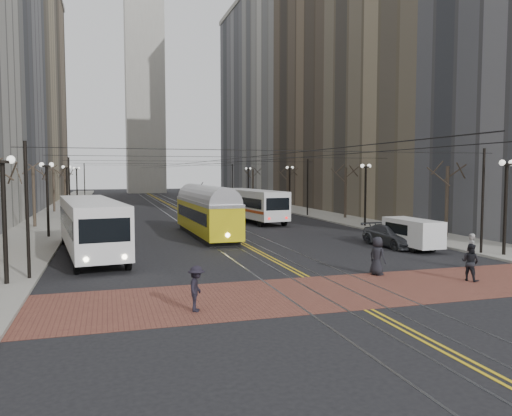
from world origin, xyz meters
TOP-DOWN VIEW (x-y plane):
  - ground at (0.00, 0.00)m, footprint 260.00×260.00m
  - sidewalk_left at (-15.00, 45.00)m, footprint 5.00×140.00m
  - sidewalk_right at (15.00, 45.00)m, footprint 5.00×140.00m
  - crosswalk_band at (0.00, -4.00)m, footprint 25.00×6.00m
  - streetcar_rails at (0.00, 45.00)m, footprint 4.80×130.00m
  - centre_lines at (0.00, 45.00)m, footprint 0.42×130.00m
  - building_left_far at (-25.50, 86.00)m, footprint 16.00×20.00m
  - building_right_midnear at (27.50, 26.00)m, footprint 20.00×20.00m
  - building_right_mid at (25.50, 46.00)m, footprint 16.00×20.00m
  - building_right_midfar at (27.50, 66.00)m, footprint 20.00×20.00m
  - building_right_far at (25.50, 86.00)m, footprint 16.00×20.00m
  - clock_tower at (0.00, 102.00)m, footprint 12.00×12.00m
  - lamp_posts at (-0.00, 28.75)m, footprint 27.60×57.20m
  - street_trees at (0.00, 35.25)m, footprint 31.68×53.28m
  - trolley_wires at (0.00, 34.83)m, footprint 25.96×120.00m
  - transit_bus at (-10.30, 8.81)m, footprint 4.58×13.97m
  - streetcar at (-1.72, 15.82)m, footprint 2.80×13.45m
  - rear_bus at (5.00, 25.99)m, footprint 4.13×12.84m
  - cargo_van at (10.00, 5.00)m, footprint 1.87×4.64m
  - sedan_grey at (4.09, 33.79)m, footprint 1.64×3.91m
  - sedan_silver at (9.06, 37.11)m, footprint 2.24×5.00m
  - sedan_parked at (9.50, 6.65)m, footprint 2.45×5.32m
  - pedestrian_a at (3.57, -1.50)m, footprint 0.88×1.08m
  - pedestrian_b at (9.19, -1.50)m, footprint 0.63×0.79m
  - pedestrian_c at (7.10, -3.96)m, footprint 0.97×1.06m
  - pedestrian_d at (-6.21, -5.38)m, footprint 0.95×1.25m

SIDE VIEW (x-z plane):
  - ground at x=0.00m, z-range 0.00..0.00m
  - streetcar_rails at x=0.00m, z-range 0.00..0.01m
  - crosswalk_band at x=0.00m, z-range 0.00..0.01m
  - centre_lines at x=0.00m, z-range 0.01..0.01m
  - sidewalk_left at x=-15.00m, z-range 0.00..0.15m
  - sidewalk_right at x=15.00m, z-range 0.00..0.15m
  - sedan_grey at x=4.09m, z-range 0.00..1.32m
  - sedan_parked at x=9.50m, z-range 0.00..1.51m
  - sedan_silver at x=9.06m, z-range 0.00..1.59m
  - pedestrian_d at x=-6.21m, z-range 0.01..1.72m
  - pedestrian_c at x=7.10m, z-range 0.01..1.78m
  - pedestrian_b at x=9.19m, z-range 0.01..1.89m
  - pedestrian_a at x=3.57m, z-range 0.01..1.93m
  - cargo_van at x=10.00m, z-range 0.00..2.03m
  - streetcar at x=-1.72m, z-range 0.00..3.16m
  - rear_bus at x=5.00m, z-range 0.00..3.29m
  - transit_bus at x=-10.30m, z-range 0.00..3.43m
  - street_trees at x=0.00m, z-range 0.00..5.60m
  - lamp_posts at x=0.00m, z-range 0.00..5.60m
  - trolley_wires at x=0.00m, z-range 0.47..7.07m
  - building_right_mid at x=25.50m, z-range 0.00..34.00m
  - building_left_far at x=-25.50m, z-range 0.00..40.00m
  - building_right_far at x=25.50m, z-range 0.00..40.00m
  - building_right_midnear at x=27.50m, z-range 0.00..48.00m
  - building_right_midfar at x=27.50m, z-range 0.00..52.00m
  - clock_tower at x=0.00m, z-range 2.96..68.96m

